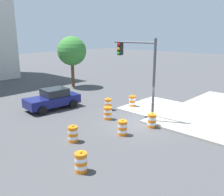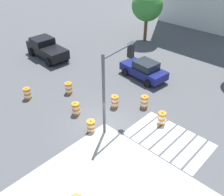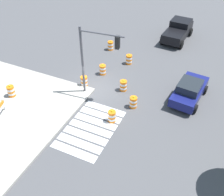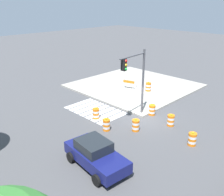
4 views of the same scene
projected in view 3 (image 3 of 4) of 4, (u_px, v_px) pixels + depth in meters
name	position (u px, v px, depth m)	size (l,w,h in m)	color
ground_plane	(95.00, 90.00, 21.51)	(120.00, 120.00, 0.00)	#474749
crosswalk_stripes	(91.00, 128.00, 18.09)	(5.10, 3.20, 0.02)	silver
sports_car	(189.00, 90.00, 20.13)	(4.46, 2.47, 1.63)	navy
pickup_truck	(179.00, 30.00, 28.21)	(5.26, 2.61, 1.92)	black
traffic_barrel_near_corner	(84.00, 81.00, 21.69)	(0.56, 0.56, 1.02)	orange
traffic_barrel_crosswalk_end	(123.00, 86.00, 21.22)	(0.56, 0.56, 1.02)	orange
traffic_barrel_median_near	(110.00, 46.00, 26.55)	(0.56, 0.56, 1.02)	orange
traffic_barrel_median_far	(103.00, 70.00, 23.07)	(0.56, 0.56, 1.02)	orange
traffic_barrel_far_curb	(133.00, 102.00, 19.58)	(0.56, 0.56, 1.02)	orange
traffic_barrel_lane_center	(129.00, 59.00, 24.44)	(0.56, 0.56, 1.02)	orange
traffic_barrel_opposite_curb	(112.00, 116.00, 18.38)	(0.56, 0.56, 1.02)	orange
traffic_barrel_on_sidewalk	(11.00, 91.00, 20.40)	(0.56, 0.56, 1.02)	orange
traffic_light_pole	(96.00, 52.00, 18.54)	(0.65, 3.28, 5.50)	#4C4C51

